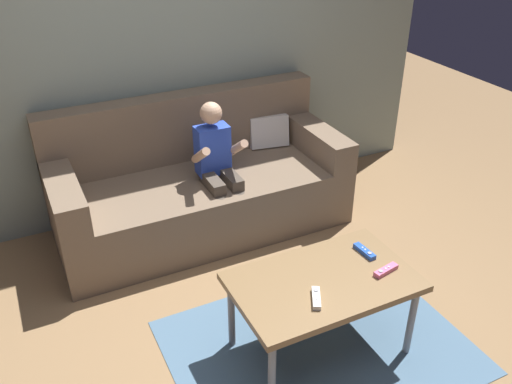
{
  "coord_description": "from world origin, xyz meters",
  "views": [
    {
      "loc": [
        -0.88,
        -1.68,
        2.12
      ],
      "look_at": [
        0.28,
        0.7,
        0.58
      ],
      "focal_mm": 38.4,
      "sensor_mm": 36.0,
      "label": 1
    }
  ],
  "objects_px": {
    "couch": "(200,186)",
    "coffee_table": "(323,286)",
    "game_remote_white_far_corner": "(316,298)",
    "game_remote_pink_center": "(386,270)",
    "game_remote_blue_near_edge": "(365,251)",
    "person_seated_on_couch": "(218,165)"
  },
  "relations": [
    {
      "from": "game_remote_blue_near_edge",
      "to": "game_remote_pink_center",
      "type": "relative_size",
      "value": 0.98
    },
    {
      "from": "game_remote_white_far_corner",
      "to": "game_remote_pink_center",
      "type": "bearing_deg",
      "value": 3.27
    },
    {
      "from": "game_remote_blue_near_edge",
      "to": "game_remote_white_far_corner",
      "type": "xyz_separation_m",
      "value": [
        -0.41,
        -0.2,
        0.0
      ]
    },
    {
      "from": "person_seated_on_couch",
      "to": "game_remote_pink_center",
      "type": "distance_m",
      "value": 1.32
    },
    {
      "from": "couch",
      "to": "game_remote_white_far_corner",
      "type": "relative_size",
      "value": 13.67
    },
    {
      "from": "couch",
      "to": "coffee_table",
      "type": "bearing_deg",
      "value": -85.21
    },
    {
      "from": "game_remote_pink_center",
      "to": "game_remote_blue_near_edge",
      "type": "bearing_deg",
      "value": 90.29
    },
    {
      "from": "person_seated_on_couch",
      "to": "game_remote_pink_center",
      "type": "bearing_deg",
      "value": -74.91
    },
    {
      "from": "game_remote_blue_near_edge",
      "to": "game_remote_pink_center",
      "type": "distance_m",
      "value": 0.17
    },
    {
      "from": "coffee_table",
      "to": "game_remote_pink_center",
      "type": "bearing_deg",
      "value": -16.52
    },
    {
      "from": "coffee_table",
      "to": "game_remote_blue_near_edge",
      "type": "relative_size",
      "value": 6.18
    },
    {
      "from": "coffee_table",
      "to": "game_remote_blue_near_edge",
      "type": "height_order",
      "value": "game_remote_blue_near_edge"
    },
    {
      "from": "game_remote_pink_center",
      "to": "game_remote_white_far_corner",
      "type": "xyz_separation_m",
      "value": [
        -0.41,
        -0.02,
        0.0
      ]
    },
    {
      "from": "game_remote_white_far_corner",
      "to": "coffee_table",
      "type": "bearing_deg",
      "value": 45.33
    },
    {
      "from": "game_remote_pink_center",
      "to": "person_seated_on_couch",
      "type": "bearing_deg",
      "value": 105.09
    },
    {
      "from": "coffee_table",
      "to": "game_remote_white_far_corner",
      "type": "relative_size",
      "value": 6.26
    },
    {
      "from": "game_remote_blue_near_edge",
      "to": "game_remote_white_far_corner",
      "type": "bearing_deg",
      "value": -154.32
    },
    {
      "from": "game_remote_white_far_corner",
      "to": "person_seated_on_couch",
      "type": "bearing_deg",
      "value": 87.19
    },
    {
      "from": "game_remote_white_far_corner",
      "to": "couch",
      "type": "bearing_deg",
      "value": 90.17
    },
    {
      "from": "coffee_table",
      "to": "game_remote_blue_near_edge",
      "type": "xyz_separation_m",
      "value": [
        0.3,
        0.08,
        0.06
      ]
    },
    {
      "from": "game_remote_white_far_corner",
      "to": "game_remote_blue_near_edge",
      "type": "bearing_deg",
      "value": 25.68
    },
    {
      "from": "game_remote_pink_center",
      "to": "couch",
      "type": "bearing_deg",
      "value": 105.8
    }
  ]
}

